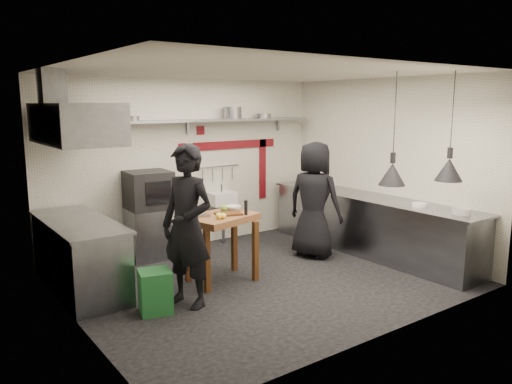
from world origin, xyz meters
TOP-DOWN VIEW (x-y plane):
  - floor at (0.00, 0.00)m, footprint 5.00×5.00m
  - ceiling at (0.00, 0.00)m, footprint 5.00×5.00m
  - wall_back at (0.00, 2.10)m, footprint 5.00×0.04m
  - wall_front at (0.00, -2.10)m, footprint 5.00×0.04m
  - wall_left at (-2.50, 0.00)m, footprint 0.04×4.20m
  - wall_right at (2.50, 0.00)m, footprint 0.04×4.20m
  - red_band_horiz at (0.95, 2.08)m, footprint 1.70×0.02m
  - red_band_vert at (1.55, 2.08)m, footprint 0.14×0.02m
  - red_tile_a at (0.25, 2.08)m, footprint 0.14×0.02m
  - red_tile_b at (-0.10, 2.08)m, footprint 0.14×0.02m
  - back_shelf at (0.00, 1.92)m, footprint 4.60×0.34m
  - shelf_bracket_left at (-1.90, 2.07)m, footprint 0.04×0.06m
  - shelf_bracket_mid at (0.00, 2.07)m, footprint 0.04×0.06m
  - shelf_bracket_right at (1.90, 2.07)m, footprint 0.04×0.06m
  - pan_far_left at (-1.55, 1.92)m, footprint 0.34×0.34m
  - pan_mid_left at (-1.02, 1.92)m, footprint 0.28×0.28m
  - stock_pot at (0.79, 1.92)m, footprint 0.36×0.36m
  - pan_right at (1.44, 1.92)m, footprint 0.35×0.35m
  - oven_stand at (-0.89, 1.79)m, footprint 0.61×0.56m
  - combi_oven at (-0.86, 1.77)m, footprint 0.68×0.64m
  - oven_door at (-0.90, 1.49)m, footprint 0.50×0.06m
  - oven_glass at (-0.83, 1.46)m, footprint 0.39×0.04m
  - hand_sink at (0.55, 1.92)m, footprint 0.46×0.34m
  - sink_tap at (0.55, 1.92)m, footprint 0.03×0.03m
  - sink_drain at (0.55, 1.88)m, footprint 0.06×0.06m
  - utensil_rail at (0.55, 2.06)m, footprint 0.90×0.02m
  - counter_right at (2.15, 0.00)m, footprint 0.70×3.80m
  - counter_right_top at (2.15, 0.00)m, footprint 0.76×3.90m
  - plate_stack at (2.12, -1.61)m, footprint 0.29×0.29m
  - small_bowl_right at (2.10, -0.96)m, footprint 0.27×0.27m
  - counter_left at (-2.15, 1.05)m, footprint 0.70×1.90m
  - counter_left_top at (-2.15, 1.05)m, footprint 0.76×2.00m
  - extractor_hood at (-2.10, 1.05)m, footprint 0.78×1.60m
  - hood_duct at (-2.35, 1.05)m, footprint 0.28×0.28m
  - green_bin at (-1.66, -0.15)m, footprint 0.43×0.43m
  - prep_table at (-0.49, 0.28)m, footprint 1.05×0.85m
  - cutting_board at (-0.39, 0.24)m, footprint 0.40×0.33m
  - pepper_mill at (-0.21, 0.09)m, footprint 0.06×0.06m
  - lemon_a at (-0.63, 0.10)m, footprint 0.11×0.11m
  - lemon_b at (-0.58, 0.08)m, footprint 0.08×0.08m
  - veg_ball at (-0.35, 0.42)m, footprint 0.12×0.12m
  - steel_tray at (-0.73, 0.36)m, footprint 0.22×0.17m
  - bowl at (-0.18, 0.43)m, footprint 0.27×0.27m
  - heat_lamp_near at (1.32, -1.07)m, footprint 0.47×0.47m
  - heat_lamp_far at (1.84, -1.56)m, footprint 0.40×0.40m
  - chef_left at (-1.24, -0.18)m, footprint 0.69×0.83m
  - chef_right at (1.29, 0.38)m, footprint 0.86×1.04m

SIDE VIEW (x-z plane):
  - floor at x=0.00m, z-range 0.00..0.00m
  - green_bin at x=-1.66m, z-range 0.00..0.50m
  - sink_drain at x=0.55m, z-range 0.01..0.67m
  - oven_stand at x=-0.89m, z-range 0.00..0.80m
  - counter_right at x=2.15m, z-range 0.00..0.90m
  - counter_left at x=-2.15m, z-range 0.00..0.90m
  - prep_table at x=-0.49m, z-range 0.00..0.92m
  - hand_sink at x=0.55m, z-range 0.67..0.89m
  - chef_right at x=1.29m, z-range 0.00..1.82m
  - counter_right_top at x=2.15m, z-range 0.90..0.93m
  - counter_left_top at x=-2.15m, z-range 0.90..0.93m
  - cutting_board at x=-0.39m, z-range 0.92..0.94m
  - steel_tray at x=-0.73m, z-range 0.92..0.95m
  - bowl at x=-0.18m, z-range 0.92..0.99m
  - small_bowl_right at x=2.10m, z-range 0.93..0.98m
  - lemon_b at x=-0.58m, z-range 0.92..1.00m
  - sink_tap at x=0.55m, z-range 0.89..1.03m
  - lemon_a at x=-0.63m, z-range 0.92..1.00m
  - chef_left at x=-1.24m, z-range 0.00..1.94m
  - veg_ball at x=-0.35m, z-range 0.92..1.02m
  - plate_stack at x=2.12m, z-range 0.93..1.02m
  - pepper_mill at x=-0.21m, z-range 0.92..1.12m
  - combi_oven at x=-0.86m, z-range 0.80..1.38m
  - oven_door at x=-0.90m, z-range 0.86..1.32m
  - oven_glass at x=-0.83m, z-range 0.92..1.26m
  - red_band_vert at x=1.55m, z-range 0.65..1.75m
  - utensil_rail at x=0.55m, z-range 1.31..1.33m
  - wall_back at x=0.00m, z-range 0.00..2.80m
  - wall_front at x=0.00m, z-range 0.00..2.80m
  - wall_left at x=-2.50m, z-range 0.00..2.80m
  - wall_right at x=2.50m, z-range 0.00..2.80m
  - red_band_horiz at x=0.95m, z-range 1.61..1.75m
  - red_tile_b at x=-0.10m, z-range 1.61..1.75m
  - red_tile_a at x=0.25m, z-range 1.88..2.02m
  - shelf_bracket_left at x=-1.90m, z-range 1.90..2.14m
  - shelf_bracket_mid at x=0.00m, z-range 1.90..2.14m
  - shelf_bracket_right at x=1.90m, z-range 1.90..2.14m
  - heat_lamp_near at x=1.32m, z-range 1.33..2.80m
  - heat_lamp_far at x=1.84m, z-range 1.40..2.80m
  - back_shelf at x=0.00m, z-range 2.10..2.14m
  - extractor_hood at x=-2.10m, z-range 1.90..2.40m
  - pan_mid_left at x=-1.02m, z-range 2.14..2.21m
  - pan_right at x=1.44m, z-range 2.14..2.22m
  - pan_far_left at x=-1.55m, z-range 2.14..2.23m
  - stock_pot at x=0.79m, z-range 2.14..2.34m
  - hood_duct at x=-2.35m, z-range 2.30..2.80m
  - ceiling at x=0.00m, z-range 2.80..2.80m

